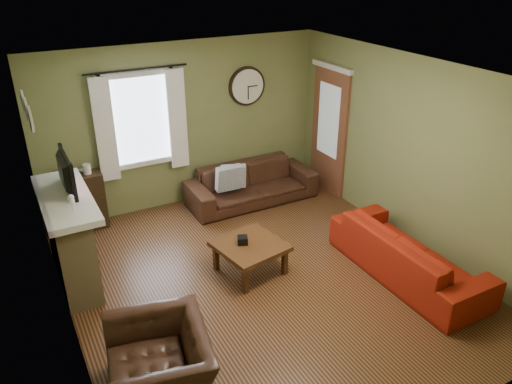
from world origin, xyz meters
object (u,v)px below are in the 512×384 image
sofa_red (408,254)px  armchair (159,366)px  bookshelf (79,203)px  sofa_brown (252,184)px  coffee_table (250,258)px

sofa_red → armchair: armchair is taller
sofa_red → armchair: bearing=95.8°
bookshelf → sofa_brown: bearing=-8.1°
sofa_brown → sofa_red: size_ratio=0.97×
sofa_brown → sofa_red: (0.77, -2.82, 0.01)m
coffee_table → sofa_brown: bearing=61.6°
sofa_red → armchair: 3.42m
armchair → sofa_red: bearing=106.1°
sofa_brown → coffee_table: 2.05m
bookshelf → armchair: bookshelf is taller
bookshelf → armchair: 3.55m
bookshelf → armchair: size_ratio=0.82×
bookshelf → armchair: (0.04, -3.54, -0.09)m
armchair → coffee_table: bearing=139.7°
armchair → coffee_table: 2.15m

